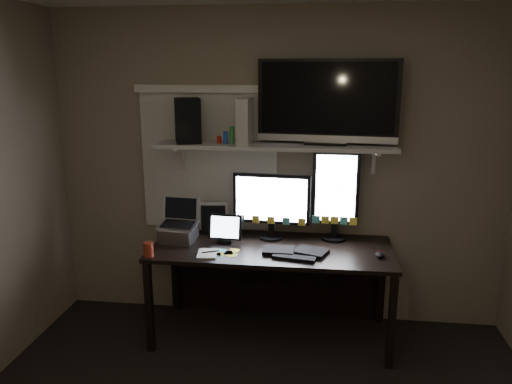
% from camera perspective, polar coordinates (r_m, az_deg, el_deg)
% --- Properties ---
extents(back_wall, '(3.60, 0.00, 3.60)m').
position_cam_1_polar(back_wall, '(3.99, 2.40, 2.60)').
color(back_wall, '#7E705A').
rests_on(back_wall, floor).
extents(window_blinds, '(1.10, 0.02, 1.10)m').
position_cam_1_polar(window_blinds, '(4.05, -5.40, 3.44)').
color(window_blinds, beige).
rests_on(window_blinds, back_wall).
extents(desk, '(1.80, 0.75, 0.73)m').
position_cam_1_polar(desk, '(3.95, 1.97, -8.09)').
color(desk, black).
rests_on(desk, floor).
extents(wall_shelf, '(1.80, 0.35, 0.03)m').
position_cam_1_polar(wall_shelf, '(3.78, 2.20, 5.28)').
color(wall_shelf, '#ADAEA9').
rests_on(wall_shelf, back_wall).
extents(monitor_landscape, '(0.61, 0.11, 0.53)m').
position_cam_1_polar(monitor_landscape, '(3.88, 1.77, -1.59)').
color(monitor_landscape, black).
rests_on(monitor_landscape, desk).
extents(monitor_portrait, '(0.36, 0.08, 0.71)m').
position_cam_1_polar(monitor_portrait, '(3.88, 9.07, -0.35)').
color(monitor_portrait, black).
rests_on(monitor_portrait, desk).
extents(keyboard, '(0.50, 0.27, 0.03)m').
position_cam_1_polar(keyboard, '(3.65, 4.47, -6.77)').
color(keyboard, black).
rests_on(keyboard, desk).
extents(mouse, '(0.07, 0.10, 0.04)m').
position_cam_1_polar(mouse, '(3.67, 13.95, -6.97)').
color(mouse, black).
rests_on(mouse, desk).
extents(notepad, '(0.16, 0.20, 0.01)m').
position_cam_1_polar(notepad, '(3.64, -5.60, -7.03)').
color(notepad, silver).
rests_on(notepad, desk).
extents(tablet, '(0.27, 0.12, 0.23)m').
position_cam_1_polar(tablet, '(3.83, -3.53, -4.19)').
color(tablet, black).
rests_on(tablet, desk).
extents(file_sorter, '(0.21, 0.12, 0.25)m').
position_cam_1_polar(file_sorter, '(4.07, -4.87, -2.94)').
color(file_sorter, black).
rests_on(file_sorter, desk).
extents(laptop, '(0.31, 0.26, 0.33)m').
position_cam_1_polar(laptop, '(3.88, -8.93, -3.31)').
color(laptop, silver).
rests_on(laptop, desk).
extents(cup, '(0.08, 0.08, 0.10)m').
position_cam_1_polar(cup, '(3.65, -12.18, -6.44)').
color(cup, maroon).
rests_on(cup, desk).
extents(sticky_notes, '(0.35, 0.29, 0.00)m').
position_cam_1_polar(sticky_notes, '(3.72, -4.63, -6.60)').
color(sticky_notes, '#FFE445').
rests_on(sticky_notes, desk).
extents(tv, '(1.05, 0.30, 0.62)m').
position_cam_1_polar(tv, '(3.77, 8.18, 10.14)').
color(tv, black).
rests_on(tv, wall_shelf).
extents(game_console, '(0.09, 0.29, 0.34)m').
position_cam_1_polar(game_console, '(3.77, -1.29, 8.11)').
color(game_console, beige).
rests_on(game_console, wall_shelf).
extents(speaker, '(0.25, 0.27, 0.34)m').
position_cam_1_polar(speaker, '(3.86, -7.81, 8.09)').
color(speaker, black).
rests_on(speaker, wall_shelf).
extents(bottles, '(0.21, 0.11, 0.13)m').
position_cam_1_polar(bottles, '(3.77, -2.76, 6.47)').
color(bottles, '#A50F0C').
rests_on(bottles, wall_shelf).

